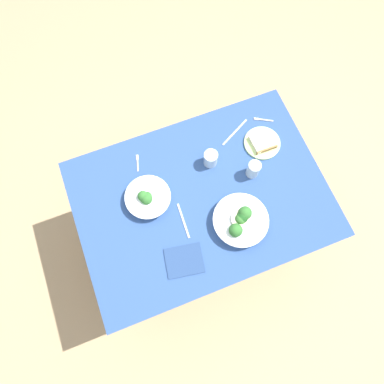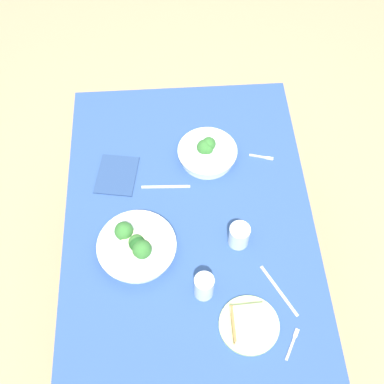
{
  "view_description": "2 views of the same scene",
  "coord_description": "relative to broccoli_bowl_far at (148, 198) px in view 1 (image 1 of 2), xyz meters",
  "views": [
    {
      "loc": [
        -0.23,
        -0.46,
        2.4
      ],
      "look_at": [
        -0.03,
        0.04,
        0.77
      ],
      "focal_mm": 31.93,
      "sensor_mm": 36.0,
      "label": 1
    },
    {
      "loc": [
        0.87,
        -0.04,
        2.31
      ],
      "look_at": [
        -0.1,
        0.02,
        0.77
      ],
      "focal_mm": 46.13,
      "sensor_mm": 36.0,
      "label": 2
    }
  ],
  "objects": [
    {
      "name": "ground_plane",
      "position": [
        0.25,
        -0.09,
        -0.8
      ],
      "size": [
        6.0,
        6.0,
        0.0
      ],
      "primitive_type": "plane",
      "color": "tan"
    },
    {
      "name": "dining_table",
      "position": [
        0.25,
        -0.09,
        -0.16
      ],
      "size": [
        1.26,
        0.89,
        0.76
      ],
      "color": "#2D4C84",
      "rests_on": "ground_plane"
    },
    {
      "name": "broccoli_bowl_far",
      "position": [
        0.0,
        0.0,
        0.0
      ],
      "size": [
        0.23,
        0.23,
        0.09
      ],
      "color": "white",
      "rests_on": "dining_table"
    },
    {
      "name": "broccoli_bowl_near",
      "position": [
        0.38,
        -0.27,
        0.0
      ],
      "size": [
        0.27,
        0.27,
        0.1
      ],
      "color": "white",
      "rests_on": "dining_table"
    },
    {
      "name": "bread_side_plate",
      "position": [
        0.66,
        0.08,
        -0.02
      ],
      "size": [
        0.19,
        0.19,
        0.04
      ],
      "color": "#B7D684",
      "rests_on": "dining_table"
    },
    {
      "name": "water_glass_center",
      "position": [
        0.54,
        -0.05,
        0.02
      ],
      "size": [
        0.06,
        0.06,
        0.1
      ],
      "primitive_type": "cylinder",
      "color": "silver",
      "rests_on": "dining_table"
    },
    {
      "name": "water_glass_side",
      "position": [
        0.37,
        0.08,
        0.01
      ],
      "size": [
        0.07,
        0.07,
        0.09
      ],
      "primitive_type": "cylinder",
      "color": "silver",
      "rests_on": "dining_table"
    },
    {
      "name": "fork_by_far_bowl",
      "position": [
        0.73,
        0.21,
        -0.03
      ],
      "size": [
        0.1,
        0.06,
        0.0
      ],
      "rotation": [
        0.0,
        0.0,
        2.63
      ],
      "color": "#B7B7BC",
      "rests_on": "dining_table"
    },
    {
      "name": "fork_by_near_bowl",
      "position": [
        0.01,
        0.22,
        -0.03
      ],
      "size": [
        0.04,
        0.09,
        0.0
      ],
      "rotation": [
        0.0,
        0.0,
        1.3
      ],
      "color": "#B7B7BC",
      "rests_on": "dining_table"
    },
    {
      "name": "table_knife_left",
      "position": [
        0.13,
        -0.16,
        -0.03
      ],
      "size": [
        0.02,
        0.18,
        0.0
      ],
      "primitive_type": "cube",
      "rotation": [
        0.0,
        0.0,
        1.52
      ],
      "color": "#B7B7BC",
      "rests_on": "dining_table"
    },
    {
      "name": "table_knife_right",
      "position": [
        0.56,
        0.19,
        -0.03
      ],
      "size": [
        0.18,
        0.1,
        0.0
      ],
      "primitive_type": "cube",
      "rotation": [
        0.0,
        0.0,
        3.62
      ],
      "color": "#B7B7BC",
      "rests_on": "dining_table"
    },
    {
      "name": "napkin_folded_upper",
      "position": [
        0.06,
        -0.35,
        -0.03
      ],
      "size": [
        0.2,
        0.17,
        0.01
      ],
      "primitive_type": "cube",
      "rotation": [
        0.0,
        0.0,
        -0.17
      ],
      "color": "navy",
      "rests_on": "dining_table"
    }
  ]
}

